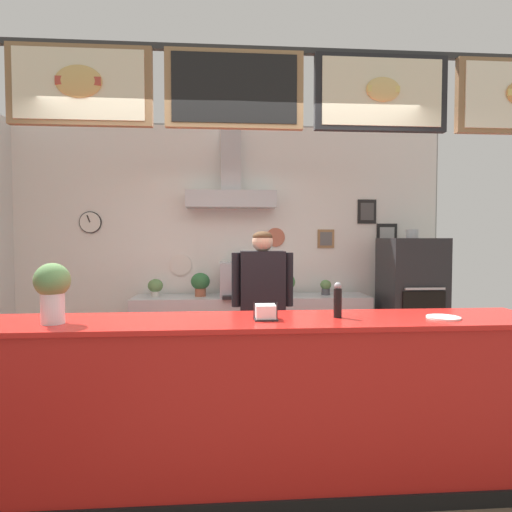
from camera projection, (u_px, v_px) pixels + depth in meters
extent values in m
plane|color=brown|center=(235.00, 468.00, 2.91)|extent=(6.42, 6.42, 0.00)
cube|color=gray|center=(230.00, 246.00, 5.30)|extent=(5.35, 0.12, 3.01)
cube|color=white|center=(231.00, 246.00, 5.24)|extent=(5.31, 0.01, 2.97)
cylinder|color=black|center=(90.00, 222.00, 5.09)|extent=(0.26, 0.02, 0.26)
cylinder|color=white|center=(90.00, 222.00, 5.08)|extent=(0.25, 0.01, 0.25)
cube|color=black|center=(88.00, 219.00, 5.06)|extent=(0.04, 0.01, 0.09)
cylinder|color=white|center=(181.00, 265.00, 5.19)|extent=(0.27, 0.02, 0.27)
cylinder|color=#C1664C|center=(275.00, 237.00, 5.26)|extent=(0.24, 0.02, 0.24)
cube|color=black|center=(367.00, 212.00, 5.33)|extent=(0.24, 0.02, 0.31)
cube|color=#474747|center=(367.00, 212.00, 5.32)|extent=(0.17, 0.01, 0.22)
cube|color=#997047|center=(326.00, 239.00, 5.31)|extent=(0.21, 0.02, 0.23)
cube|color=#5C5C5C|center=(326.00, 239.00, 5.30)|extent=(0.15, 0.01, 0.17)
cube|color=black|center=(387.00, 236.00, 5.37)|extent=(0.26, 0.02, 0.32)
cube|color=#A5A5A5|center=(387.00, 236.00, 5.36)|extent=(0.19, 0.01, 0.23)
cube|color=#B7BABF|center=(231.00, 200.00, 5.05)|extent=(1.08, 0.35, 0.20)
cube|color=#B7BABF|center=(231.00, 159.00, 5.08)|extent=(0.24, 0.24, 0.79)
cube|color=#2D2D2D|center=(234.00, 49.00, 2.77)|extent=(4.95, 0.04, 0.04)
cube|color=olive|center=(81.00, 86.00, 2.68)|extent=(0.91, 0.05, 0.51)
cube|color=beige|center=(79.00, 84.00, 2.66)|extent=(0.82, 0.01, 0.45)
ellipsoid|color=#DBAD60|center=(78.00, 81.00, 2.64)|extent=(0.30, 0.04, 0.21)
cube|color=#B74233|center=(78.00, 81.00, 2.64)|extent=(0.28, 0.01, 0.05)
cube|color=#9E754C|center=(235.00, 90.00, 2.76)|extent=(0.91, 0.05, 0.51)
cube|color=black|center=(235.00, 88.00, 2.73)|extent=(0.82, 0.01, 0.45)
cube|color=black|center=(381.00, 93.00, 2.83)|extent=(0.91, 0.05, 0.51)
cube|color=beige|center=(382.00, 92.00, 2.80)|extent=(0.82, 0.01, 0.45)
ellipsoid|color=#E5BC70|center=(383.00, 89.00, 2.79)|extent=(0.23, 0.04, 0.16)
cube|color=#E5C666|center=(383.00, 89.00, 2.78)|extent=(0.22, 0.01, 0.04)
cube|color=red|center=(236.00, 407.00, 2.64)|extent=(3.85, 0.57, 1.07)
cube|color=red|center=(236.00, 321.00, 2.62)|extent=(3.93, 0.59, 0.03)
cube|color=black|center=(238.00, 511.00, 2.37)|extent=(3.85, 0.02, 0.10)
cube|color=#B7BABF|center=(252.00, 334.00, 4.97)|extent=(2.77, 0.53, 0.92)
cube|color=#929499|center=(252.00, 359.00, 4.98)|extent=(2.63, 0.49, 0.02)
cube|color=#232326|center=(411.00, 307.00, 4.84)|extent=(0.63, 0.61, 1.60)
cube|color=black|center=(424.00, 300.00, 4.52)|extent=(0.47, 0.02, 0.20)
cube|color=#B7BABF|center=(425.00, 289.00, 4.49)|extent=(0.44, 0.02, 0.02)
cylinder|color=#B7BABF|center=(412.00, 234.00, 4.80)|extent=(0.14, 0.14, 0.10)
cube|color=#232328|center=(262.00, 364.00, 3.78)|extent=(0.30, 0.20, 0.92)
cube|color=black|center=(262.00, 283.00, 3.75)|extent=(0.40, 0.22, 0.57)
cylinder|color=black|center=(289.00, 279.00, 3.77)|extent=(0.08, 0.08, 0.48)
cylinder|color=black|center=(236.00, 280.00, 3.73)|extent=(0.08, 0.08, 0.48)
sphere|color=#D8AD8E|center=(263.00, 242.00, 3.74)|extent=(0.19, 0.19, 0.19)
ellipsoid|color=#4C331E|center=(263.00, 237.00, 3.73)|extent=(0.18, 0.18, 0.10)
cube|color=#A3A5AD|center=(244.00, 279.00, 4.91)|extent=(0.57, 0.40, 0.40)
cylinder|color=#4C4C51|center=(235.00, 283.00, 4.68)|extent=(0.06, 0.06, 0.06)
cube|color=black|center=(245.00, 297.00, 4.68)|extent=(0.51, 0.10, 0.04)
sphere|color=black|center=(260.00, 274.00, 4.70)|extent=(0.04, 0.04, 0.04)
cylinder|color=beige|center=(155.00, 294.00, 4.89)|extent=(0.10, 0.10, 0.07)
ellipsoid|color=#5B844C|center=(155.00, 286.00, 4.89)|extent=(0.17, 0.17, 0.16)
cylinder|color=#4C4C51|center=(326.00, 292.00, 5.04)|extent=(0.10, 0.10, 0.07)
ellipsoid|color=#5B844C|center=(326.00, 285.00, 5.03)|extent=(0.13, 0.13, 0.12)
cylinder|color=#9E563D|center=(200.00, 292.00, 4.91)|extent=(0.13, 0.13, 0.10)
ellipsoid|color=#2D6638|center=(200.00, 281.00, 4.90)|extent=(0.22, 0.22, 0.20)
cylinder|color=#4C4C51|center=(286.00, 292.00, 4.96)|extent=(0.13, 0.13, 0.09)
ellipsoid|color=#47894C|center=(286.00, 282.00, 4.96)|extent=(0.22, 0.22, 0.20)
cube|color=#262628|center=(266.00, 319.00, 2.61)|extent=(0.14, 0.14, 0.01)
cylinder|color=#262628|center=(254.00, 311.00, 2.60)|extent=(0.01, 0.01, 0.11)
cylinder|color=#262628|center=(277.00, 311.00, 2.61)|extent=(0.01, 0.01, 0.11)
cube|color=white|center=(266.00, 312.00, 2.61)|extent=(0.12, 0.12, 0.09)
cylinder|color=white|center=(443.00, 317.00, 2.64)|extent=(0.21, 0.21, 0.01)
cylinder|color=silver|center=(53.00, 308.00, 2.48)|extent=(0.13, 0.13, 0.19)
cylinder|color=gray|center=(53.00, 318.00, 2.48)|extent=(0.12, 0.12, 0.06)
ellipsoid|color=#5B844C|center=(52.00, 280.00, 2.47)|extent=(0.21, 0.21, 0.21)
cylinder|color=black|center=(338.00, 303.00, 2.67)|extent=(0.05, 0.05, 0.18)
sphere|color=gray|center=(338.00, 286.00, 2.66)|extent=(0.05, 0.05, 0.05)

